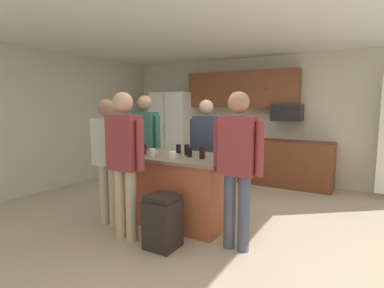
{
  "coord_description": "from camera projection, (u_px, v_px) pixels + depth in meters",
  "views": [
    {
      "loc": [
        2.04,
        -3.63,
        1.6
      ],
      "look_at": [
        -0.14,
        0.09,
        1.05
      ],
      "focal_mm": 28.69,
      "sensor_mm": 36.0,
      "label": 1
    }
  ],
  "objects": [
    {
      "name": "floor",
      "position": [
        197.0,
        219.0,
        4.33
      ],
      "size": [
        7.04,
        7.04,
        0.0
      ],
      "primitive_type": "plane",
      "color": "#B7A88E",
      "rests_on": "ground"
    },
    {
      "name": "ceiling",
      "position": [
        198.0,
        28.0,
        4.0
      ],
      "size": [
        7.04,
        7.04,
        0.0
      ],
      "primitive_type": "plane",
      "color": "white"
    },
    {
      "name": "back_wall",
      "position": [
        262.0,
        119.0,
        6.56
      ],
      "size": [
        6.4,
        0.1,
        2.6
      ],
      "primitive_type": "cube",
      "color": "beige",
      "rests_on": "ground"
    },
    {
      "name": "side_wall_left",
      "position": [
        50.0,
        121.0,
        5.77
      ],
      "size": [
        0.1,
        5.6,
        2.6
      ],
      "primitive_type": "cube",
      "color": "beige",
      "rests_on": "ground"
    },
    {
      "name": "cabinet_run_upper",
      "position": [
        241.0,
        89.0,
        6.51
      ],
      "size": [
        2.4,
        0.38,
        0.75
      ],
      "color": "brown"
    },
    {
      "name": "cabinet_run_lower",
      "position": [
        285.0,
        163.0,
        6.09
      ],
      "size": [
        1.8,
        0.63,
        0.9
      ],
      "color": "brown",
      "rests_on": "ground"
    },
    {
      "name": "refrigerator",
      "position": [
        173.0,
        133.0,
        7.25
      ],
      "size": [
        0.92,
        0.76,
        1.89
      ],
      "color": "white",
      "rests_on": "ground"
    },
    {
      "name": "microwave_over_range",
      "position": [
        287.0,
        113.0,
        5.98
      ],
      "size": [
        0.56,
        0.4,
        0.32
      ],
      "primitive_type": "cube",
      "color": "black"
    },
    {
      "name": "kitchen_island",
      "position": [
        181.0,
        189.0,
        4.16
      ],
      "size": [
        1.44,
        0.92,
        0.93
      ],
      "color": "#AD5638",
      "rests_on": "ground"
    },
    {
      "name": "person_host_foreground",
      "position": [
        238.0,
        160.0,
        3.3
      ],
      "size": [
        0.57,
        0.23,
        1.74
      ],
      "rotation": [
        0.0,
        0.0,
        2.78
      ],
      "color": "#4C5166",
      "rests_on": "ground"
    },
    {
      "name": "person_elder_center",
      "position": [
        146.0,
        142.0,
        4.9
      ],
      "size": [
        0.57,
        0.23,
        1.75
      ],
      "rotation": [
        0.0,
        0.0,
        -0.41
      ],
      "color": "#4C5166",
      "rests_on": "ground"
    },
    {
      "name": "person_guest_left",
      "position": [
        124.0,
        156.0,
        3.56
      ],
      "size": [
        0.57,
        0.23,
        1.75
      ],
      "rotation": [
        0.0,
        0.0,
        1.23
      ],
      "color": "tan",
      "rests_on": "ground"
    },
    {
      "name": "person_guest_by_door",
      "position": [
        206.0,
        145.0,
        4.81
      ],
      "size": [
        0.57,
        0.22,
        1.68
      ],
      "rotation": [
        0.0,
        0.0,
        -1.52
      ],
      "color": "tan",
      "rests_on": "ground"
    },
    {
      "name": "person_guest_right",
      "position": [
        108.0,
        154.0,
        4.01
      ],
      "size": [
        0.57,
        0.22,
        1.67
      ],
      "rotation": [
        0.0,
        0.0,
        0.62
      ],
      "color": "tan",
      "rests_on": "ground"
    },
    {
      "name": "tumbler_amber",
      "position": [
        190.0,
        152.0,
        3.98
      ],
      "size": [
        0.07,
        0.07,
        0.13
      ],
      "color": "black",
      "rests_on": "kitchen_island"
    },
    {
      "name": "glass_pilsner",
      "position": [
        144.0,
        149.0,
        4.17
      ],
      "size": [
        0.06,
        0.06,
        0.14
      ],
      "color": "black",
      "rests_on": "kitchen_island"
    },
    {
      "name": "glass_stout_tall",
      "position": [
        178.0,
        149.0,
        4.28
      ],
      "size": [
        0.07,
        0.07,
        0.13
      ],
      "color": "black",
      "rests_on": "kitchen_island"
    },
    {
      "name": "glass_short_whisky",
      "position": [
        202.0,
        153.0,
        3.84
      ],
      "size": [
        0.07,
        0.07,
        0.15
      ],
      "color": "black",
      "rests_on": "kitchen_island"
    },
    {
      "name": "mug_blue_stoneware",
      "position": [
        173.0,
        155.0,
        3.84
      ],
      "size": [
        0.13,
        0.09,
        0.09
      ],
      "color": "white",
      "rests_on": "kitchen_island"
    },
    {
      "name": "glass_dark_ale",
      "position": [
        187.0,
        150.0,
        4.12
      ],
      "size": [
        0.07,
        0.07,
        0.15
      ],
      "color": "black",
      "rests_on": "kitchen_island"
    },
    {
      "name": "mug_ceramic_white",
      "position": [
        152.0,
        152.0,
        4.05
      ],
      "size": [
        0.13,
        0.08,
        0.1
      ],
      "color": "white",
      "rests_on": "kitchen_island"
    },
    {
      "name": "trash_bin",
      "position": [
        163.0,
        222.0,
        3.43
      ],
      "size": [
        0.34,
        0.34,
        0.61
      ],
      "color": "black",
      "rests_on": "ground"
    }
  ]
}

